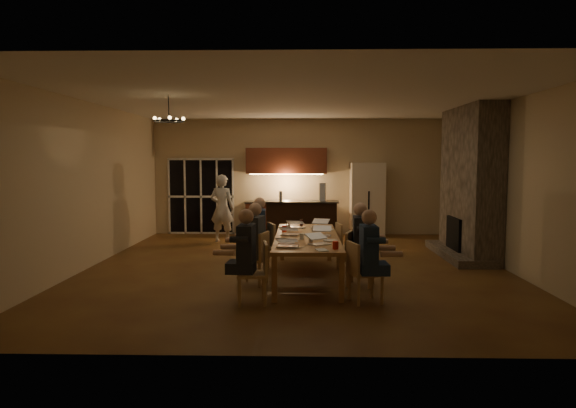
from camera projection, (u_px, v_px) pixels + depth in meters
The scene contains 43 objects.
floor at pixel (296, 267), 9.94m from camera, with size 9.00×9.00×0.00m, color brown.
back_wall at pixel (297, 177), 14.30m from camera, with size 8.00×0.04×3.20m, color #C3B28A.
left_wall at pixel (88, 185), 9.90m from camera, with size 0.04×9.00×3.20m, color #C3B28A.
right_wall at pixel (508, 185), 9.70m from camera, with size 0.04×9.00×3.20m, color #C3B28A.
ceiling at pixel (296, 99), 9.66m from camera, with size 8.00×9.00×0.04m, color white.
french_doors at pixel (201, 197), 14.37m from camera, with size 1.86×0.08×2.10m, color black.
fireplace at pixel (470, 183), 10.91m from camera, with size 0.58×2.50×3.20m, color #6A5F53.
kitchenette at pixel (286, 192), 14.03m from camera, with size 2.24×0.68×2.40m, color maroon, non-canonical shape.
refrigerator at pixel (367, 200), 13.94m from camera, with size 0.90×0.68×2.00m, color #EFE2C8.
dining_table at pixel (307, 257), 9.06m from camera, with size 1.10×3.28×0.75m, color #B28647.
bar_island at pixel (302, 223), 12.55m from camera, with size 1.79×0.68×1.08m, color black.
chair_left_near at pixel (252, 273), 7.43m from camera, with size 0.44×0.44×0.89m, color tan, non-canonical shape.
chair_left_mid at pixel (253, 258), 8.55m from camera, with size 0.44×0.44×0.89m, color tan, non-canonical shape.
chair_left_far at pixel (261, 247), 9.62m from camera, with size 0.44×0.44×0.89m, color tan, non-canonical shape.
chair_right_near at pixel (366, 272), 7.51m from camera, with size 0.44×0.44×0.89m, color tan, non-canonical shape.
chair_right_mid at pixel (361, 259), 8.51m from camera, with size 0.44×0.44×0.89m, color tan, non-canonical shape.
chair_right_far at pixel (349, 247), 9.67m from camera, with size 0.44×0.44×0.89m, color tan, non-canonical shape.
person_left_near at pixel (246, 256), 7.45m from camera, with size 0.60×0.60×1.38m, color #21252B, non-canonical shape.
person_right_near at pixel (369, 257), 7.37m from camera, with size 0.60×0.60×1.38m, color #1D2D4A, non-canonical shape.
person_left_mid at pixel (255, 244), 8.51m from camera, with size 0.60×0.60×1.38m, color #33393C, non-canonical shape.
person_right_mid at pixel (360, 244), 8.51m from camera, with size 0.60×0.60×1.38m, color #21252B, non-canonical shape.
person_left_far at pixel (260, 234), 9.69m from camera, with size 0.60×0.60×1.38m, color #1D2D4A, non-canonical shape.
standing_person at pixel (222, 208), 12.94m from camera, with size 0.63×0.41×1.72m, color silver.
chandelier at pixel (169, 121), 8.83m from camera, with size 0.53×0.53×0.03m, color black.
laptop_a at pixel (288, 239), 7.90m from camera, with size 0.32×0.28×0.23m, color silver, non-canonical shape.
laptop_b at pixel (320, 237), 8.09m from camera, with size 0.32×0.28×0.23m, color silver, non-canonical shape.
laptop_c at pixel (290, 229), 9.14m from camera, with size 0.32×0.28×0.23m, color silver, non-canonical shape.
laptop_d at pixel (322, 230), 8.98m from camera, with size 0.32×0.28×0.23m, color silver, non-canonical shape.
laptop_e at pixel (297, 222), 10.07m from camera, with size 0.32×0.28×0.23m, color silver, non-canonical shape.
laptop_f at pixel (320, 222), 10.04m from camera, with size 0.32×0.28×0.23m, color silver, non-canonical shape.
mug_front at pixel (302, 236), 8.65m from camera, with size 0.07×0.07×0.10m, color white.
mug_mid at pixel (314, 229), 9.59m from camera, with size 0.08×0.08×0.10m, color white.
mug_back at pixel (289, 227), 9.83m from camera, with size 0.08×0.08×0.10m, color white.
redcup_near at pixel (336, 245), 7.69m from camera, with size 0.09×0.09×0.12m, color red.
redcup_mid at pixel (284, 229), 9.51m from camera, with size 0.08×0.08×0.12m, color red.
can_silver at pixel (311, 239), 8.32m from camera, with size 0.07×0.07×0.12m, color #B2B2B7.
can_cola at pixel (301, 223), 10.41m from camera, with size 0.06×0.06×0.12m, color #3F0F0C.
plate_near at pixel (330, 241), 8.45m from camera, with size 0.23×0.23×0.02m, color white.
plate_left at pixel (287, 243), 8.18m from camera, with size 0.27×0.27×0.02m, color white.
plate_far at pixel (327, 230), 9.76m from camera, with size 0.25×0.25×0.02m, color white.
notepad at pixel (322, 250), 7.57m from camera, with size 0.15×0.22×0.01m, color white.
bar_bottle at pixel (281, 196), 12.48m from camera, with size 0.07×0.07×0.24m, color #99999E.
bar_blender at pixel (323, 192), 12.46m from camera, with size 0.14×0.14×0.44m, color silver.
Camera 1 is at (0.09, -9.80, 2.09)m, focal length 32.00 mm.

